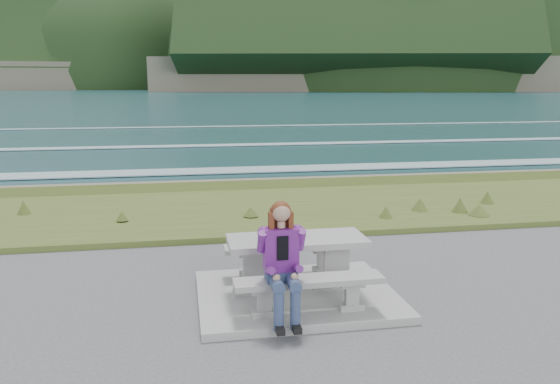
{
  "coord_description": "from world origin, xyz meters",
  "views": [
    {
      "loc": [
        -1.43,
        -6.71,
        2.83
      ],
      "look_at": [
        -0.01,
        1.2,
        1.22
      ],
      "focal_mm": 35.0,
      "sensor_mm": 36.0,
      "label": 1
    }
  ],
  "objects_px": {
    "picnic_table": "(297,250)",
    "bench_landward": "(309,286)",
    "seated_woman": "(283,278)",
    "bench_seaward": "(287,251)"
  },
  "relations": [
    {
      "from": "picnic_table",
      "to": "bench_landward",
      "type": "distance_m",
      "value": 0.74
    },
    {
      "from": "bench_landward",
      "to": "bench_seaward",
      "type": "xyz_separation_m",
      "value": [
        0.0,
        1.4,
        0.0
      ]
    },
    {
      "from": "picnic_table",
      "to": "seated_woman",
      "type": "height_order",
      "value": "seated_woman"
    },
    {
      "from": "seated_woman",
      "to": "bench_seaward",
      "type": "bearing_deg",
      "value": 77.66
    },
    {
      "from": "bench_seaward",
      "to": "bench_landward",
      "type": "bearing_deg",
      "value": -90.0
    },
    {
      "from": "bench_landward",
      "to": "seated_woman",
      "type": "distance_m",
      "value": 0.4
    },
    {
      "from": "picnic_table",
      "to": "bench_seaward",
      "type": "distance_m",
      "value": 0.74
    },
    {
      "from": "picnic_table",
      "to": "bench_landward",
      "type": "relative_size",
      "value": 1.0
    },
    {
      "from": "bench_seaward",
      "to": "seated_woman",
      "type": "xyz_separation_m",
      "value": [
        -0.34,
        -1.53,
        0.16
      ]
    },
    {
      "from": "picnic_table",
      "to": "seated_woman",
      "type": "distance_m",
      "value": 0.9
    }
  ]
}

